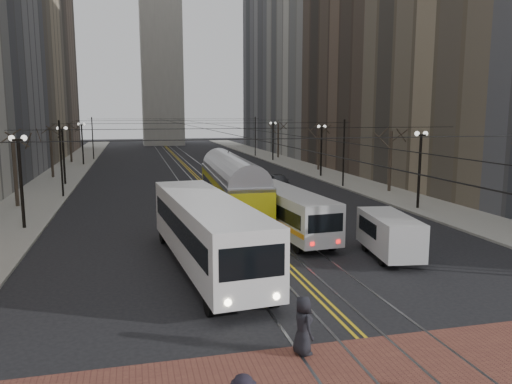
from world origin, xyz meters
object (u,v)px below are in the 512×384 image
rear_bus (287,213)px  pedestrian_a (303,325)px  cargo_van (389,237)px  sedan_silver (254,182)px  transit_bus (207,234)px  sedan_grey (279,181)px  streetcar (232,195)px

rear_bus → pedestrian_a: (-4.01, -14.39, -0.43)m
cargo_van → sedan_silver: cargo_van is taller
transit_bus → pedestrian_a: transit_bus is taller
pedestrian_a → rear_bus: bearing=-23.6°
sedan_grey → cargo_van: bearing=-89.8°
sedan_silver → sedan_grey: bearing=16.1°
streetcar → rear_bus: streetcar is taller
transit_bus → pedestrian_a: 9.17m
rear_bus → streetcar: bearing=109.2°
streetcar → sedan_grey: streetcar is taller
transit_bus → streetcar: 11.14m
transit_bus → sedan_grey: (10.27, 22.96, -0.92)m
streetcar → rear_bus: 5.74m
cargo_van → pedestrian_a: 11.42m
transit_bus → sedan_grey: 25.17m
transit_bus → cargo_van: size_ratio=2.69×
rear_bus → sedan_silver: bearing=78.3°
cargo_van → sedan_silver: 23.10m
sedan_grey → sedan_silver: bearing=-169.6°
sedan_grey → sedan_silver: (-2.48, -0.32, 0.03)m
transit_bus → rear_bus: 7.77m
streetcar → cargo_van: bearing=-59.9°
sedan_silver → pedestrian_a: size_ratio=2.57×
streetcar → pedestrian_a: 19.72m
transit_bus → sedan_grey: bearing=60.6°
transit_bus → cargo_van: (9.13, -0.42, -0.56)m
cargo_van → sedan_silver: (-1.34, 23.06, -0.32)m
cargo_van → sedan_grey: size_ratio=1.15×
rear_bus → cargo_van: size_ratio=2.10×
rear_bus → pedestrian_a: rear_bus is taller
sedan_silver → pedestrian_a: (-6.21, -31.64, 0.15)m
transit_bus → sedan_silver: transit_bus is taller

